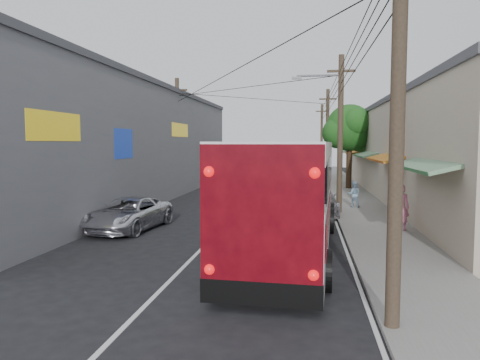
{
  "coord_description": "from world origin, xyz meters",
  "views": [
    {
      "loc": [
        3.54,
        -11.05,
        3.64
      ],
      "look_at": [
        0.79,
        8.24,
        2.08
      ],
      "focal_mm": 35.0,
      "sensor_mm": 36.0,
      "label": 1
    }
  ],
  "objects_px": {
    "parked_car_mid": "(310,179)",
    "pedestrian_near": "(401,207)",
    "jeepney": "(128,214)",
    "parked_car_far": "(319,177)",
    "pedestrian_far": "(354,194)",
    "coach_bus": "(290,194)",
    "parked_suv": "(316,199)"
  },
  "relations": [
    {
      "from": "parked_car_mid",
      "to": "pedestrian_near",
      "type": "distance_m",
      "value": 17.92
    },
    {
      "from": "jeepney",
      "to": "parked_car_far",
      "type": "height_order",
      "value": "parked_car_far"
    },
    {
      "from": "parked_car_mid",
      "to": "pedestrian_far",
      "type": "distance_m",
      "value": 11.12
    },
    {
      "from": "coach_bus",
      "to": "jeepney",
      "type": "bearing_deg",
      "value": 163.23
    },
    {
      "from": "pedestrian_near",
      "to": "parked_car_mid",
      "type": "bearing_deg",
      "value": -57.3
    },
    {
      "from": "pedestrian_near",
      "to": "jeepney",
      "type": "bearing_deg",
      "value": 26.2
    },
    {
      "from": "jeepney",
      "to": "parked_suv",
      "type": "relative_size",
      "value": 0.94
    },
    {
      "from": "jeepney",
      "to": "pedestrian_near",
      "type": "distance_m",
      "value": 11.17
    },
    {
      "from": "jeepney",
      "to": "parked_car_mid",
      "type": "distance_m",
      "value": 20.01
    },
    {
      "from": "jeepney",
      "to": "pedestrian_near",
      "type": "xyz_separation_m",
      "value": [
        11.12,
        0.94,
        0.38
      ]
    },
    {
      "from": "parked_suv",
      "to": "parked_car_far",
      "type": "bearing_deg",
      "value": 85.45
    },
    {
      "from": "coach_bus",
      "to": "pedestrian_far",
      "type": "xyz_separation_m",
      "value": [
        3.13,
        10.16,
        -1.07
      ]
    },
    {
      "from": "jeepney",
      "to": "pedestrian_near",
      "type": "bearing_deg",
      "value": 11.34
    },
    {
      "from": "jeepney",
      "to": "pedestrian_far",
      "type": "relative_size",
      "value": 3.43
    },
    {
      "from": "pedestrian_far",
      "to": "pedestrian_near",
      "type": "bearing_deg",
      "value": 101.37
    },
    {
      "from": "parked_car_far",
      "to": "pedestrian_near",
      "type": "distance_m",
      "value": 22.08
    },
    {
      "from": "parked_car_mid",
      "to": "pedestrian_near",
      "type": "relative_size",
      "value": 2.59
    },
    {
      "from": "pedestrian_near",
      "to": "pedestrian_far",
      "type": "bearing_deg",
      "value": -58.58
    },
    {
      "from": "parked_car_far",
      "to": "parked_car_mid",
      "type": "bearing_deg",
      "value": -102.53
    },
    {
      "from": "coach_bus",
      "to": "parked_car_far",
      "type": "bearing_deg",
      "value": 89.95
    },
    {
      "from": "coach_bus",
      "to": "parked_car_mid",
      "type": "distance_m",
      "value": 21.07
    },
    {
      "from": "parked_car_far",
      "to": "pedestrian_near",
      "type": "relative_size",
      "value": 2.21
    },
    {
      "from": "parked_suv",
      "to": "pedestrian_near",
      "type": "bearing_deg",
      "value": -57.18
    },
    {
      "from": "parked_suv",
      "to": "pedestrian_near",
      "type": "height_order",
      "value": "pedestrian_near"
    },
    {
      "from": "parked_suv",
      "to": "coach_bus",
      "type": "bearing_deg",
      "value": -99.72
    },
    {
      "from": "coach_bus",
      "to": "parked_suv",
      "type": "bearing_deg",
      "value": 86.44
    },
    {
      "from": "parked_suv",
      "to": "pedestrian_far",
      "type": "distance_m",
      "value": 2.95
    },
    {
      "from": "coach_bus",
      "to": "parked_car_far",
      "type": "height_order",
      "value": "coach_bus"
    },
    {
      "from": "parked_suv",
      "to": "parked_car_mid",
      "type": "height_order",
      "value": "parked_car_mid"
    },
    {
      "from": "jeepney",
      "to": "parked_suv",
      "type": "height_order",
      "value": "parked_suv"
    },
    {
      "from": "coach_bus",
      "to": "parked_car_far",
      "type": "xyz_separation_m",
      "value": [
        1.59,
        25.37,
        -1.22
      ]
    },
    {
      "from": "jeepney",
      "to": "parked_suv",
      "type": "xyz_separation_m",
      "value": [
        7.82,
        5.58,
        0.07
      ]
    }
  ]
}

